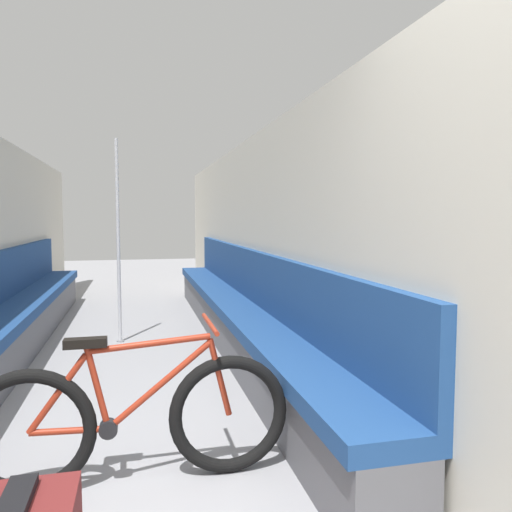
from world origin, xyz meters
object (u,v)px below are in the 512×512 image
(bench_seat_row_left, at_px, (9,325))
(bicycle, at_px, (133,420))
(bench_seat_row_right, at_px, (237,315))
(grab_pole_near, at_px, (118,244))

(bench_seat_row_left, bearing_deg, bicycle, -65.66)
(bench_seat_row_left, height_order, bench_seat_row_right, same)
(bench_seat_row_right, xyz_separation_m, grab_pole_near, (-1.18, 0.47, 0.72))
(bench_seat_row_left, relative_size, bench_seat_row_right, 1.00)
(bench_seat_row_left, distance_m, bench_seat_row_right, 2.17)
(bench_seat_row_right, relative_size, grab_pole_near, 3.10)
(bench_seat_row_left, relative_size, grab_pole_near, 3.10)
(bench_seat_row_left, xyz_separation_m, bench_seat_row_right, (2.17, 0.00, 0.00))
(grab_pole_near, bearing_deg, bench_seat_row_left, -154.62)
(bench_seat_row_right, relative_size, bicycle, 4.22)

